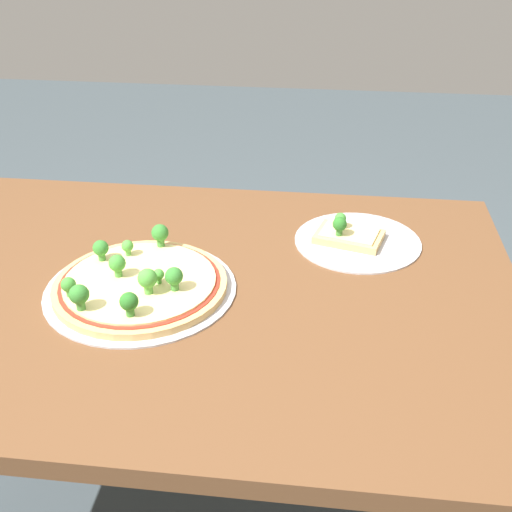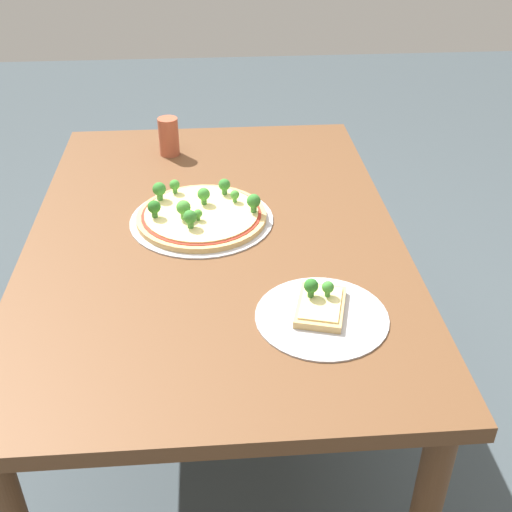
# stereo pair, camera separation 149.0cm
# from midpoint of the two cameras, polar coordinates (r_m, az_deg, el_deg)

# --- Properties ---
(dining_table) EXTENTS (1.34, 0.91, 0.72)m
(dining_table) POSITION_cam_midpoint_polar(r_m,az_deg,el_deg) (1.27, -39.01, -18.79)
(dining_table) COLOR brown
(dining_table) RESTS_ON ground_plane
(pizza_tray_whole) EXTENTS (0.36, 0.36, 0.07)m
(pizza_tray_whole) POSITION_cam_midpoint_polar(r_m,az_deg,el_deg) (1.24, -43.35, -15.79)
(pizza_tray_whole) COLOR #B7B7BC
(pizza_tray_whole) RESTS_ON dining_table
(pizza_tray_slice) EXTENTS (0.27, 0.27, 0.07)m
(pizza_tray_slice) POSITION_cam_midpoint_polar(r_m,az_deg,el_deg) (1.13, -20.56, -12.51)
(pizza_tray_slice) COLOR #B7B7BC
(pizza_tray_slice) RESTS_ON dining_table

